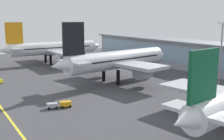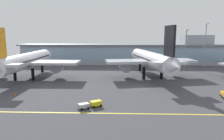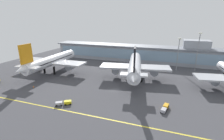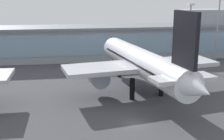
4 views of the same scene
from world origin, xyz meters
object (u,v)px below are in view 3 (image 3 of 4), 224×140
Objects in this scene: airliner_near_left at (52,61)px; apron_light_mast_west at (179,49)px; service_truck_far at (64,103)px; apron_light_mast_centre at (198,46)px; safety_cone at (34,87)px; baggage_tug_near at (165,108)px; airliner_near_right at (135,66)px.

apron_light_mast_west is (68.51, 28.09, 6.21)m from airliner_near_left.
apron_light_mast_centre is (50.50, 61.35, 14.11)m from service_truck_far.
apron_light_mast_centre reaches higher than safety_cone.
airliner_near_left is 42.34m from service_truck_far.
service_truck_far is (-35.07, -8.30, 0.00)m from baggage_tug_near.
safety_cone is at bearing 125.41° from service_truck_far.
baggage_tug_near is at bearing -0.82° from safety_cone.
service_truck_far is (28.67, -30.55, -6.12)m from airliner_near_left.
apron_light_mast_centre is at bearing -69.11° from airliner_near_left.
service_truck_far is at bearing 141.21° from airliner_near_right.
apron_light_mast_centre is (15.43, 53.04, 14.11)m from baggage_tug_near.
airliner_near_left is 2.17× the size of apron_light_mast_centre.
baggage_tug_near is at bearing -19.29° from service_truck_far.
apron_light_mast_centre reaches higher than service_truck_far.
safety_cone is at bearing -141.59° from apron_light_mast_west.
baggage_tug_near reaches higher than safety_cone.
airliner_near_left is 85.32m from apron_light_mast_centre.
baggage_tug_near is (16.13, -26.31, -6.37)m from airliner_near_right.
airliner_near_right reaches higher than service_truck_far.
airliner_near_left reaches higher than baggage_tug_near.
airliner_near_left reaches higher than safety_cone.
airliner_near_right is at bearing -131.04° from apron_light_mast_west.
service_truck_far is at bearing -137.19° from airliner_near_left.
apron_light_mast_west is (39.85, 58.63, 12.32)m from service_truck_far.
service_truck_far is at bearing -129.46° from apron_light_mast_centre.
safety_cone is at bearing 111.43° from airliner_near_right.
airliner_near_right is 42.07m from apron_light_mast_centre.
airliner_near_right is 31.51m from baggage_tug_near.
airliner_near_left is at bearing 84.79° from airliner_near_right.
baggage_tug_near is at bearing -95.42° from apron_light_mast_west.
baggage_tug_near is 8.53× the size of safety_cone.
apron_light_mast_centre reaches higher than baggage_tug_near.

